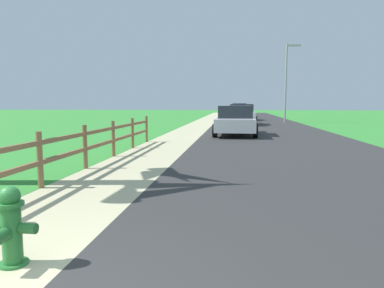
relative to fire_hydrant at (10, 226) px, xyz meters
name	(u,v)px	position (x,y,z in m)	size (l,w,h in m)	color
ground_plane	(213,125)	(0.54, 23.80, -0.40)	(120.00, 120.00, 0.00)	#328632
road_asphalt	(258,123)	(4.04, 25.80, -0.40)	(7.00, 66.00, 0.01)	#2D2D2D
curb_concrete	(178,123)	(-2.46, 25.80, -0.40)	(6.00, 66.00, 0.01)	#B9B38B
grass_verge	(160,123)	(-3.96, 25.80, -0.40)	(5.00, 66.00, 0.00)	#328632
fire_hydrant	(10,226)	(0.00, 0.00, 0.00)	(0.52, 0.44, 0.80)	#287233
rail_fence	(85,143)	(-1.47, 5.12, 0.22)	(0.11, 12.33, 1.08)	brown
parked_suv_silver	(235,121)	(2.22, 15.08, 0.33)	(2.16, 4.88, 1.49)	#B7BABF
parked_car_white	(241,114)	(2.68, 24.13, 0.39)	(2.19, 4.58, 1.55)	white
parked_car_beige	(243,112)	(2.97, 31.65, 0.38)	(2.01, 4.84, 1.55)	#C6B793
parked_car_blue	(240,110)	(2.78, 40.62, 0.41)	(2.25, 4.33, 1.62)	navy
street_lamp	(287,76)	(6.48, 27.26, 3.44)	(1.17, 0.20, 6.49)	gray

